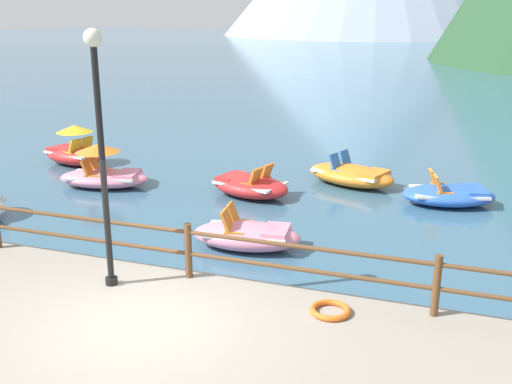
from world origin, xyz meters
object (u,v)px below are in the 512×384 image
object	(u,v)px
pedal_boat_0	(74,151)
pedal_boat_6	(449,195)
pedal_boat_3	(104,173)
pedal_boat_4	(250,185)
lamp_post	(101,137)
pedal_boat_1	(351,175)
pedal_boat_5	(247,235)
life_ring	(330,310)

from	to	relation	value
pedal_boat_0	pedal_boat_6	bearing A→B (deg)	-1.73
pedal_boat_0	pedal_boat_3	xyz separation A→B (m)	(2.26, -1.84, -0.04)
pedal_boat_4	pedal_boat_0	bearing A→B (deg)	168.26
lamp_post	pedal_boat_1	distance (m)	9.14
pedal_boat_4	pedal_boat_5	size ratio (longest dim) A/B	1.04
pedal_boat_5	pedal_boat_6	bearing A→B (deg)	49.23
pedal_boat_6	pedal_boat_0	bearing A→B (deg)	178.27
lamp_post	pedal_boat_3	world-z (taller)	lamp_post
life_ring	pedal_boat_5	size ratio (longest dim) A/B	0.26
pedal_boat_0	pedal_boat_4	xyz separation A→B (m)	(6.38, -1.33, -0.13)
pedal_boat_0	pedal_boat_3	size ratio (longest dim) A/B	0.91
pedal_boat_3	pedal_boat_6	world-z (taller)	pedal_boat_3
pedal_boat_0	pedal_boat_6	world-z (taller)	pedal_boat_0
pedal_boat_0	pedal_boat_4	world-z (taller)	pedal_boat_0
pedal_boat_5	pedal_boat_1	bearing A→B (deg)	77.93
lamp_post	pedal_boat_0	bearing A→B (deg)	128.87
life_ring	pedal_boat_5	world-z (taller)	pedal_boat_5
pedal_boat_1	pedal_boat_4	xyz separation A→B (m)	(-2.32, -1.94, -0.00)
pedal_boat_0	pedal_boat_3	world-z (taller)	pedal_boat_0
life_ring	pedal_boat_0	world-z (taller)	pedal_boat_0
pedal_boat_1	pedal_boat_3	bearing A→B (deg)	-159.12
pedal_boat_0	pedal_boat_4	distance (m)	6.52
pedal_boat_4	pedal_boat_6	bearing A→B (deg)	11.21
lamp_post	pedal_boat_4	world-z (taller)	lamp_post
pedal_boat_0	pedal_boat_5	world-z (taller)	pedal_boat_0
pedal_boat_1	pedal_boat_5	bearing A→B (deg)	-102.07
pedal_boat_3	pedal_boat_4	size ratio (longest dim) A/B	1.10
pedal_boat_4	pedal_boat_6	size ratio (longest dim) A/B	0.96
pedal_boat_1	lamp_post	bearing A→B (deg)	-105.72
life_ring	pedal_boat_6	distance (m)	7.41
pedal_boat_6	pedal_boat_4	bearing A→B (deg)	-168.79
life_ring	pedal_boat_3	size ratio (longest dim) A/B	0.23
pedal_boat_0	pedal_boat_1	xyz separation A→B (m)	(8.69, 0.62, -0.13)
pedal_boat_4	lamp_post	bearing A→B (deg)	-90.55
pedal_boat_5	life_ring	bearing A→B (deg)	-50.54
lamp_post	pedal_boat_0	world-z (taller)	lamp_post
pedal_boat_1	pedal_boat_3	world-z (taller)	pedal_boat_3
lamp_post	life_ring	xyz separation A→B (m)	(3.60, 0.22, -2.40)
pedal_boat_3	pedal_boat_4	bearing A→B (deg)	7.09
pedal_boat_0	pedal_boat_5	bearing A→B (deg)	-32.13
lamp_post	pedal_boat_1	world-z (taller)	lamp_post
pedal_boat_0	lamp_post	bearing A→B (deg)	-51.13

